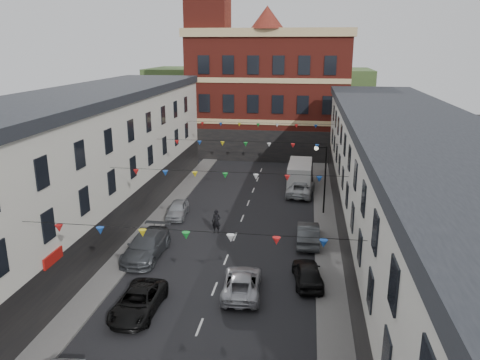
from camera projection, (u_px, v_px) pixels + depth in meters
The scene contains 18 objects.
ground at pixel (215, 289), 28.02m from camera, with size 160.00×160.00×0.00m, color black.
pavement_left at pixel (118, 265), 30.85m from camera, with size 1.80×64.00×0.15m, color #605E5B.
pavement_right at pixel (330, 280), 28.95m from camera, with size 1.80×64.00×0.15m, color #605E5B.
terrace_left at pixel (31, 190), 29.10m from camera, with size 8.40×56.00×10.70m.
terrace_right at pixel (424, 217), 26.00m from camera, with size 8.40×56.00×9.70m.
civic_building at pixel (269, 92), 61.84m from camera, with size 20.60×13.30×18.50m.
clock_tower at pixel (208, 38), 58.18m from camera, with size 5.60×5.60×30.00m.
distant_hill at pixel (258, 96), 86.13m from camera, with size 40.00×14.00×10.00m, color #334F25.
street_lamp at pixel (323, 171), 39.34m from camera, with size 1.10×0.36×6.00m.
car_left_c at pixel (138, 302), 25.39m from camera, with size 2.16×4.69×1.30m, color black.
car_left_d at pixel (146, 246), 32.10m from camera, with size 2.27×5.58×1.62m, color #45484D.
car_left_e at pixel (177, 209), 39.63m from camera, with size 1.56×3.88×1.32m, color #9FA2A8.
car_right_d at pixel (308, 273), 28.47m from camera, with size 1.65×4.10×1.40m, color black.
car_right_e at pixel (308, 234), 34.28m from camera, with size 1.59×4.56×1.50m, color #414548.
car_right_f at pixel (301, 188), 45.40m from camera, with size 2.37×5.15×1.43m, color silver.
moving_car at pixel (242, 283), 27.40m from camera, with size 2.18×4.73×1.31m, color #B0B1B7.
white_van at pixel (300, 175), 47.61m from camera, with size 2.27×5.91×2.61m, color beige.
pedestrian at pixel (216, 222), 36.08m from camera, with size 0.70×0.46×1.91m, color black.
Camera 1 is at (5.11, -24.62, 14.06)m, focal length 35.00 mm.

